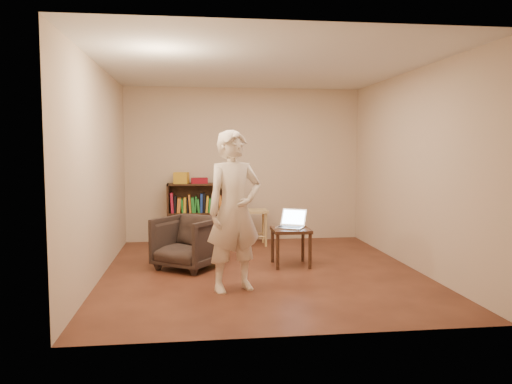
{
  "coord_description": "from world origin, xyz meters",
  "views": [
    {
      "loc": [
        -0.86,
        -6.26,
        1.58
      ],
      "look_at": [
        -0.03,
        0.35,
        1.0
      ],
      "focal_mm": 35.0,
      "sensor_mm": 36.0,
      "label": 1
    }
  ],
  "objects": [
    {
      "name": "side_table",
      "position": [
        0.43,
        0.26,
        0.42
      ],
      "size": [
        0.5,
        0.5,
        0.51
      ],
      "color": "black",
      "rests_on": "floor"
    },
    {
      "name": "floor",
      "position": [
        0.0,
        0.0,
        0.0
      ],
      "size": [
        4.5,
        4.5,
        0.0
      ],
      "primitive_type": "plane",
      "color": "#401E14",
      "rests_on": "ground"
    },
    {
      "name": "box_yellow",
      "position": [
        -1.06,
        2.05,
        1.09
      ],
      "size": [
        0.26,
        0.22,
        0.19
      ],
      "primitive_type": "cube",
      "rotation": [
        0.0,
        0.0,
        -0.24
      ],
      "color": "gold",
      "rests_on": "bookshelf"
    },
    {
      "name": "box_white",
      "position": [
        -0.21,
        2.11,
        1.04
      ],
      "size": [
        0.09,
        0.09,
        0.07
      ],
      "primitive_type": "cube",
      "rotation": [
        0.0,
        0.0,
        0.0
      ],
      "color": "beige",
      "rests_on": "bookshelf"
    },
    {
      "name": "ceiling",
      "position": [
        0.0,
        0.0,
        2.6
      ],
      "size": [
        4.5,
        4.5,
        0.0
      ],
      "primitive_type": "plane",
      "color": "silver",
      "rests_on": "wall_back"
    },
    {
      "name": "wall_left",
      "position": [
        -2.0,
        0.0,
        1.3
      ],
      "size": [
        0.0,
        4.5,
        4.5
      ],
      "primitive_type": "plane",
      "rotation": [
        1.57,
        0.0,
        1.57
      ],
      "color": "#C7B497",
      "rests_on": "floor"
    },
    {
      "name": "stool",
      "position": [
        0.13,
        1.76,
        0.47
      ],
      "size": [
        0.4,
        0.4,
        0.58
      ],
      "color": "#A98952",
      "rests_on": "floor"
    },
    {
      "name": "armchair",
      "position": [
        -0.94,
        0.28,
        0.35
      ],
      "size": [
        1.04,
        1.05,
        0.69
      ],
      "primitive_type": "imported",
      "rotation": [
        0.0,
        0.0,
        -0.63
      ],
      "color": "#2F241F",
      "rests_on": "floor"
    },
    {
      "name": "laptop",
      "position": [
        0.45,
        0.34,
        0.56
      ],
      "size": [
        0.48,
        0.49,
        0.24
      ],
      "rotation": [
        0.0,
        0.0,
        -0.5
      ],
      "color": "#ABAAAF",
      "rests_on": "side_table"
    },
    {
      "name": "red_cloth",
      "position": [
        -0.76,
        2.08,
        1.05
      ],
      "size": [
        0.28,
        0.21,
        0.09
      ],
      "primitive_type": "cube",
      "rotation": [
        0.0,
        0.0,
        0.04
      ],
      "color": "maroon",
      "rests_on": "bookshelf"
    },
    {
      "name": "person",
      "position": [
        -0.42,
        -0.81,
        0.89
      ],
      "size": [
        0.76,
        0.63,
        1.78
      ],
      "primitive_type": "imported",
      "rotation": [
        0.0,
        0.0,
        0.36
      ],
      "color": "beige",
      "rests_on": "floor"
    },
    {
      "name": "box_green",
      "position": [
        -0.36,
        2.05,
        1.08
      ],
      "size": [
        0.18,
        0.18,
        0.16
      ],
      "primitive_type": "cube",
      "rotation": [
        0.0,
        0.0,
        -0.15
      ],
      "color": "#20792C",
      "rests_on": "bookshelf"
    },
    {
      "name": "wall_back",
      "position": [
        0.0,
        2.25,
        1.3
      ],
      "size": [
        4.0,
        0.0,
        4.0
      ],
      "primitive_type": "plane",
      "rotation": [
        1.57,
        0.0,
        0.0
      ],
      "color": "#C7B497",
      "rests_on": "floor"
    },
    {
      "name": "wall_right",
      "position": [
        2.0,
        0.0,
        1.3
      ],
      "size": [
        0.0,
        4.5,
        4.5
      ],
      "primitive_type": "plane",
      "rotation": [
        1.57,
        0.0,
        -1.57
      ],
      "color": "#C7B497",
      "rests_on": "floor"
    },
    {
      "name": "bookshelf",
      "position": [
        -0.7,
        2.09,
        0.44
      ],
      "size": [
        1.2,
        0.3,
        1.0
      ],
      "color": "black",
      "rests_on": "floor"
    }
  ]
}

